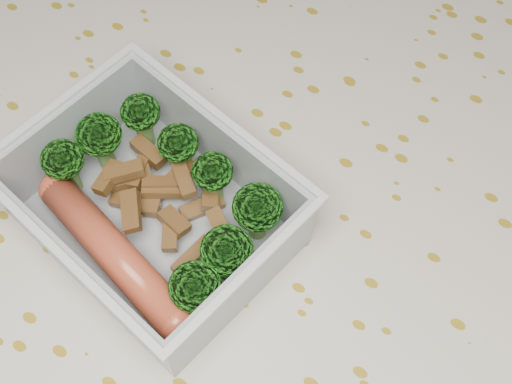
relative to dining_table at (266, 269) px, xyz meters
The scene contains 6 objects.
dining_table is the anchor object (origin of this frame).
tablecloth 0.05m from the dining_table, ahead, with size 1.46×0.96×0.19m.
lunch_container 0.13m from the dining_table, 142.92° to the right, with size 0.19×0.17×0.06m.
broccoli_florets 0.14m from the dining_table, 148.09° to the right, with size 0.15×0.11×0.05m.
meat_pile 0.13m from the dining_table, 154.30° to the right, with size 0.11×0.07×0.03m.
sausage 0.15m from the dining_table, 127.62° to the right, with size 0.14×0.06×0.02m.
Camera 1 is at (0.11, -0.19, 1.18)m, focal length 50.00 mm.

